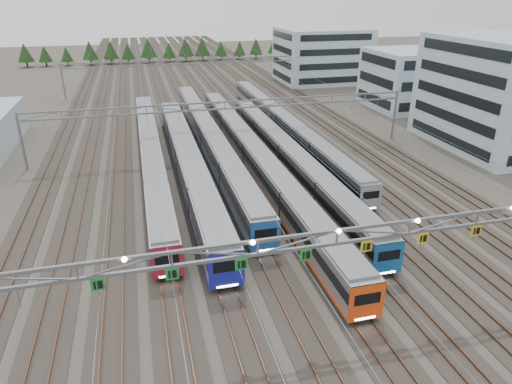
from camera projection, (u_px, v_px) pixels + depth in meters
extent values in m
plane|color=#47423A|center=(330.00, 322.00, 34.12)|extent=(400.00, 400.00, 0.00)
cube|color=#2D2823|center=(183.00, 82.00, 122.51)|extent=(54.00, 260.00, 0.08)
cube|color=brown|center=(83.00, 86.00, 116.60)|extent=(0.08, 260.00, 0.16)
cube|color=brown|center=(274.00, 77.00, 128.31)|extent=(0.08, 260.00, 0.16)
cube|color=brown|center=(180.00, 81.00, 122.29)|extent=(0.08, 260.00, 0.16)
cube|color=brown|center=(186.00, 81.00, 122.62)|extent=(0.08, 260.00, 0.16)
cube|color=black|center=(152.00, 163.00, 64.21)|extent=(2.25, 57.18, 0.34)
cube|color=#999DA1|center=(151.00, 152.00, 63.54)|extent=(2.64, 58.35, 2.98)
cube|color=black|center=(150.00, 149.00, 63.40)|extent=(2.70, 58.06, 0.90)
cube|color=maroon|center=(152.00, 160.00, 64.05)|extent=(2.69, 58.06, 0.33)
cube|color=slate|center=(150.00, 141.00, 62.90)|extent=(2.38, 57.18, 0.24)
cube|color=maroon|center=(167.00, 263.00, 37.80)|extent=(2.66, 0.12, 2.98)
cube|color=black|center=(167.00, 259.00, 37.62)|extent=(1.98, 0.10, 0.90)
cube|color=white|center=(169.00, 276.00, 38.27)|extent=(1.59, 0.06, 0.14)
cube|color=black|center=(188.00, 173.00, 60.47)|extent=(2.50, 51.87, 0.38)
cube|color=#999DA1|center=(188.00, 161.00, 59.72)|extent=(2.94, 52.93, 3.31)
cube|color=black|center=(187.00, 158.00, 59.56)|extent=(3.00, 52.67, 1.00)
cube|color=#1C1FAD|center=(188.00, 170.00, 60.29)|extent=(2.99, 52.67, 0.37)
cube|color=slate|center=(187.00, 148.00, 59.01)|extent=(2.65, 51.87, 0.26)
cube|color=#1C1FAD|center=(227.00, 270.00, 36.37)|extent=(2.96, 0.12, 3.31)
cube|color=black|center=(227.00, 266.00, 36.18)|extent=(2.20, 0.10, 1.00)
cube|color=white|center=(227.00, 286.00, 36.90)|extent=(1.76, 0.06, 0.16)
cube|color=black|center=(210.00, 148.00, 70.21)|extent=(2.36, 62.16, 0.36)
cube|color=#999DA1|center=(209.00, 137.00, 69.50)|extent=(2.78, 63.43, 3.13)
cube|color=black|center=(209.00, 135.00, 69.35)|extent=(2.84, 63.11, 0.94)
cube|color=blue|center=(210.00, 145.00, 70.04)|extent=(2.83, 63.11, 0.35)
cube|color=slate|center=(209.00, 127.00, 68.82)|extent=(2.50, 62.16, 0.25)
cube|color=blue|center=(265.00, 237.00, 41.51)|extent=(2.80, 0.12, 3.13)
cube|color=black|center=(266.00, 234.00, 41.33)|extent=(2.09, 0.10, 0.94)
cube|color=white|center=(265.00, 250.00, 42.01)|extent=(1.67, 0.06, 0.15)
cube|color=black|center=(253.00, 166.00, 63.10)|extent=(2.34, 65.65, 0.35)
cube|color=#999DA1|center=(253.00, 154.00, 62.40)|extent=(2.75, 66.99, 3.09)
cube|color=black|center=(253.00, 152.00, 62.25)|extent=(2.81, 66.66, 0.93)
cube|color=#FB4C16|center=(253.00, 163.00, 62.93)|extent=(2.80, 66.66, 0.34)
cube|color=slate|center=(253.00, 143.00, 61.73)|extent=(2.47, 65.65, 0.25)
cube|color=#FB4C16|center=(367.00, 303.00, 32.83)|extent=(2.77, 0.12, 3.09)
cube|color=black|center=(367.00, 299.00, 32.66)|extent=(2.06, 0.10, 0.93)
cube|color=white|center=(365.00, 318.00, 33.33)|extent=(1.65, 0.06, 0.15)
cube|color=black|center=(287.00, 167.00, 62.69)|extent=(2.30, 52.82, 0.35)
cube|color=#999DA1|center=(288.00, 155.00, 62.00)|extent=(2.71, 53.90, 3.05)
cube|color=black|center=(288.00, 153.00, 61.85)|extent=(2.77, 53.63, 0.92)
cube|color=#175BA6|center=(288.00, 164.00, 62.52)|extent=(2.76, 53.63, 0.34)
cube|color=slate|center=(288.00, 144.00, 61.34)|extent=(2.44, 52.82, 0.24)
cube|color=#175BA6|center=(388.00, 259.00, 38.22)|extent=(2.73, 0.12, 3.05)
cube|color=black|center=(389.00, 255.00, 38.04)|extent=(2.03, 0.10, 0.92)
cube|color=white|center=(387.00, 273.00, 38.71)|extent=(1.62, 0.06, 0.15)
cube|color=black|center=(283.00, 132.00, 77.89)|extent=(2.18, 61.20, 0.33)
cube|color=#999DA1|center=(283.00, 123.00, 77.23)|extent=(2.57, 62.45, 2.89)
cube|color=black|center=(284.00, 121.00, 77.09)|extent=(2.63, 62.13, 0.87)
cube|color=gray|center=(283.00, 130.00, 77.73)|extent=(2.62, 62.13, 0.32)
cube|color=slate|center=(284.00, 114.00, 76.61)|extent=(2.31, 61.20, 0.23)
cube|color=gray|center=(371.00, 198.00, 49.67)|extent=(2.59, 0.12, 2.89)
cube|color=black|center=(371.00, 195.00, 49.51)|extent=(1.93, 0.10, 0.87)
cube|color=white|center=(370.00, 208.00, 50.13)|extent=(1.54, 0.06, 0.14)
cube|color=slate|center=(337.00, 231.00, 30.94)|extent=(56.00, 0.22, 0.22)
cube|color=slate|center=(336.00, 243.00, 31.35)|extent=(56.00, 0.22, 0.22)
cube|color=#1A822D|center=(98.00, 284.00, 27.83)|extent=(0.85, 0.06, 0.85)
cube|color=#1A822D|center=(172.00, 274.00, 28.86)|extent=(0.85, 0.06, 0.85)
cube|color=#1A822D|center=(241.00, 264.00, 29.89)|extent=(0.85, 0.06, 0.85)
cube|color=#1A822D|center=(306.00, 255.00, 30.93)|extent=(0.85, 0.06, 0.85)
cube|color=gold|center=(366.00, 246.00, 31.96)|extent=(0.85, 0.06, 0.85)
cube|color=gold|center=(423.00, 238.00, 33.00)|extent=(0.85, 0.06, 0.85)
cube|color=gold|center=(476.00, 231.00, 34.03)|extent=(0.85, 0.06, 0.85)
cylinder|color=slate|center=(22.00, 142.00, 61.42)|extent=(0.36, 0.36, 8.00)
cylinder|color=slate|center=(394.00, 115.00, 74.29)|extent=(0.36, 0.36, 8.00)
cube|color=slate|center=(225.00, 102.00, 66.31)|extent=(56.00, 0.22, 0.22)
cube|color=slate|center=(225.00, 109.00, 66.71)|extent=(56.00, 0.22, 0.22)
cylinder|color=slate|center=(63.00, 82.00, 101.20)|extent=(0.36, 0.36, 8.00)
cylinder|color=slate|center=(301.00, 71.00, 114.07)|extent=(0.36, 0.36, 8.00)
cube|color=slate|center=(188.00, 60.00, 106.09)|extent=(56.00, 0.22, 0.22)
cube|color=slate|center=(188.00, 64.00, 106.50)|extent=(56.00, 0.22, 0.22)
cube|color=#A7BEC8|center=(506.00, 93.00, 69.60)|extent=(18.00, 22.00, 16.50)
cube|color=#A7BEC8|center=(406.00, 79.00, 93.87)|extent=(14.00, 16.00, 11.64)
cube|color=#A7BEC8|center=(322.00, 55.00, 120.85)|extent=(22.00, 18.00, 13.58)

